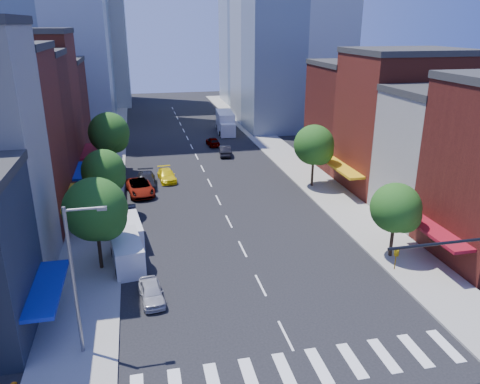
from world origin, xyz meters
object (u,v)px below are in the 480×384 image
object	(u,v)px
parked_car_third	(140,187)
pedestrian_far	(114,248)
parked_car_front	(151,292)
parked_car_rear	(146,180)
traffic_car_far	(213,142)
cargo_van_far	(127,253)
cargo_van_near	(129,233)
traffic_car_oncoming	(225,150)
parked_car_second	(128,216)
box_truck	(226,123)
taxi	(167,175)

from	to	relation	value
parked_car_third	pedestrian_far	bearing A→B (deg)	-105.89
parked_car_front	parked_car_rear	distance (m)	24.45
parked_car_front	traffic_car_far	xyz separation A→B (m)	(11.19, 42.06, 0.04)
pedestrian_far	parked_car_front	bearing A→B (deg)	15.96
pedestrian_far	parked_car_rear	bearing A→B (deg)	164.81
cargo_van_far	cargo_van_near	bearing A→B (deg)	81.35
traffic_car_oncoming	pedestrian_far	xyz separation A→B (m)	(-14.64, -29.43, 0.32)
parked_car_second	cargo_van_near	size ratio (longest dim) A/B	0.88
box_truck	parked_car_front	bearing A→B (deg)	-101.70
parked_car_third	taxi	xyz separation A→B (m)	(3.25, 4.14, -0.13)
parked_car_front	taxi	size ratio (longest dim) A/B	0.81
cargo_van_near	pedestrian_far	size ratio (longest dim) A/B	2.89
box_truck	parked_car_second	bearing A→B (deg)	-109.48
cargo_van_near	traffic_car_oncoming	xyz separation A→B (m)	(13.51, 26.72, -0.33)
box_truck	pedestrian_far	world-z (taller)	box_truck
cargo_van_near	traffic_car_oncoming	bearing A→B (deg)	56.67
parked_car_front	traffic_car_oncoming	bearing A→B (deg)	65.69
cargo_van_near	pedestrian_far	bearing A→B (deg)	-119.13
parked_car_second	cargo_van_near	xyz separation A→B (m)	(0.13, -4.56, 0.30)
cargo_van_near	cargo_van_far	distance (m)	4.05
parked_car_front	cargo_van_far	size ratio (longest dim) A/B	0.67
parked_car_front	taxi	bearing A→B (deg)	77.74
parked_car_front	box_truck	distance (m)	53.07
parked_car_second	cargo_van_far	size ratio (longest dim) A/B	0.83
parked_car_rear	taxi	size ratio (longest dim) A/B	1.16
cargo_van_far	pedestrian_far	bearing A→B (deg)	120.13
cargo_van_far	traffic_car_far	size ratio (longest dim) A/B	1.40
parked_car_rear	box_truck	xyz separation A→B (m)	(14.54, 26.47, 0.90)
parked_car_third	cargo_van_far	xyz separation A→B (m)	(-1.28, -16.74, 0.33)
parked_car_second	pedestrian_far	size ratio (longest dim) A/B	2.55
parked_car_second	traffic_car_oncoming	bearing A→B (deg)	56.67
cargo_van_near	parked_car_third	bearing A→B (deg)	78.21
taxi	pedestrian_far	distance (m)	20.31
cargo_van_far	parked_car_second	bearing A→B (deg)	83.03
taxi	pedestrian_far	size ratio (longest dim) A/B	2.55
traffic_car_oncoming	parked_car_rear	bearing A→B (deg)	52.39
parked_car_front	parked_car_rear	size ratio (longest dim) A/B	0.70
box_truck	cargo_van_near	bearing A→B (deg)	-106.94
taxi	pedestrian_far	bearing A→B (deg)	-110.56
box_truck	pedestrian_far	xyz separation A→B (m)	(-17.54, -44.25, -0.62)
parked_car_second	cargo_van_far	bearing A→B (deg)	-91.61
parked_car_second	parked_car_rear	distance (m)	10.70
taxi	parked_car_front	bearing A→B (deg)	-101.04
cargo_van_near	traffic_car_oncoming	distance (m)	29.94
parked_car_rear	traffic_car_far	world-z (taller)	parked_car_rear
parked_car_rear	traffic_car_oncoming	xyz separation A→B (m)	(11.64, 11.65, -0.04)
parked_car_rear	parked_car_third	bearing A→B (deg)	-104.96
parked_car_front	parked_car_third	xyz separation A→B (m)	(-0.34, 22.07, 0.16)
parked_car_second	parked_car_rear	xyz separation A→B (m)	(2.00, 10.51, 0.02)
cargo_van_near	box_truck	bearing A→B (deg)	61.92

